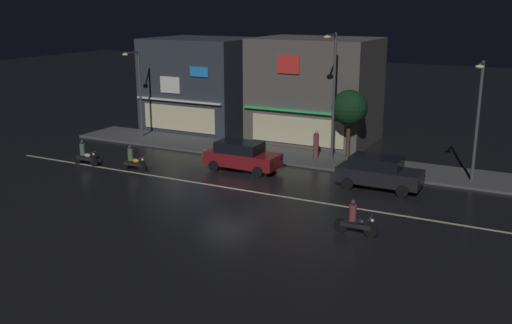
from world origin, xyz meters
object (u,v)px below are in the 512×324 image
object	(u,v)px
motorcycle_following	(84,155)
motorcycle_opposite_lane	(132,160)
parked_car_trailing	(379,172)
traffic_cone	(205,152)
streetlamp_west	(138,86)
parked_car_near_kerb	(242,156)
streetlamp_mid	(333,88)
pedestrian_on_sidewalk	(316,145)
streetlamp_east	(478,111)
motorcycle_lead	(355,220)

from	to	relation	value
motorcycle_following	motorcycle_opposite_lane	xyz separation A→B (m)	(3.32, 0.34, 0.00)
parked_car_trailing	traffic_cone	xyz separation A→B (m)	(-11.52, 1.38, -0.59)
motorcycle_opposite_lane	streetlamp_west	bearing A→B (deg)	131.10
parked_car_near_kerb	motorcycle_opposite_lane	distance (m)	6.32
streetlamp_mid	pedestrian_on_sidewalk	size ratio (longest dim) A/B	4.38
parked_car_near_kerb	parked_car_trailing	size ratio (longest dim) A/B	1.00
streetlamp_east	motorcycle_opposite_lane	size ratio (longest dim) A/B	3.36
streetlamp_west	parked_car_trailing	world-z (taller)	streetlamp_west
parked_car_near_kerb	motorcycle_following	distance (m)	9.49
pedestrian_on_sidewalk	motorcycle_opposite_lane	world-z (taller)	pedestrian_on_sidewalk
streetlamp_east	streetlamp_west	bearing A→B (deg)	178.24
streetlamp_west	traffic_cone	size ratio (longest dim) A/B	11.02
streetlamp_west	streetlamp_east	world-z (taller)	streetlamp_east
streetlamp_mid	motorcycle_following	size ratio (longest dim) A/B	3.98
streetlamp_west	streetlamp_east	size ratio (longest dim) A/B	0.95
streetlamp_mid	traffic_cone	bearing A→B (deg)	-163.56
motorcycle_following	traffic_cone	xyz separation A→B (m)	(5.32, 4.97, -0.36)
streetlamp_west	motorcycle_following	size ratio (longest dim) A/B	3.19
streetlamp_west	motorcycle_lead	bearing A→B (deg)	-28.16
streetlamp_mid	motorcycle_lead	distance (m)	12.04
streetlamp_west	motorcycle_opposite_lane	xyz separation A→B (m)	(4.80, -6.84, -3.15)
pedestrian_on_sidewalk	motorcycle_opposite_lane	bearing A→B (deg)	-28.87
parked_car_trailing	motorcycle_lead	xyz separation A→B (m)	(0.89, -6.68, -0.24)
parked_car_trailing	motorcycle_opposite_lane	xyz separation A→B (m)	(-13.51, -3.24, -0.24)
motorcycle_lead	traffic_cone	distance (m)	14.79
motorcycle_opposite_lane	traffic_cone	size ratio (longest dim) A/B	3.45
streetlamp_east	pedestrian_on_sidewalk	world-z (taller)	streetlamp_east
pedestrian_on_sidewalk	motorcycle_lead	world-z (taller)	pedestrian_on_sidewalk
streetlamp_mid	motorcycle_opposite_lane	distance (m)	12.40
pedestrian_on_sidewalk	streetlamp_east	bearing A→B (deg)	106.11
traffic_cone	streetlamp_mid	bearing A→B (deg)	16.44
pedestrian_on_sidewalk	traffic_cone	bearing A→B (deg)	-48.11
pedestrian_on_sidewalk	parked_car_near_kerb	world-z (taller)	pedestrian_on_sidewalk
streetlamp_west	parked_car_trailing	bearing A→B (deg)	-11.12
streetlamp_mid	traffic_cone	xyz separation A→B (m)	(-7.55, -2.23, -4.30)
streetlamp_mid	motorcycle_lead	size ratio (longest dim) A/B	3.98
parked_car_trailing	motorcycle_following	xyz separation A→B (m)	(-16.83, -3.58, -0.24)
motorcycle_lead	streetlamp_mid	bearing A→B (deg)	-65.37
traffic_cone	motorcycle_lead	bearing A→B (deg)	-33.02
parked_car_trailing	motorcycle_following	size ratio (longest dim) A/B	2.26
streetlamp_west	motorcycle_opposite_lane	distance (m)	8.94
streetlamp_mid	parked_car_trailing	xyz separation A→B (m)	(3.96, -3.61, -3.70)
streetlamp_mid	motorcycle_following	bearing A→B (deg)	-150.79
pedestrian_on_sidewalk	parked_car_trailing	xyz separation A→B (m)	(4.99, -3.80, -0.08)
streetlamp_mid	parked_car_trailing	distance (m)	6.52
streetlamp_west	pedestrian_on_sidewalk	world-z (taller)	streetlamp_west
parked_car_trailing	motorcycle_opposite_lane	world-z (taller)	parked_car_trailing
parked_car_near_kerb	motorcycle_following	bearing A→B (deg)	-159.56
parked_car_near_kerb	motorcycle_lead	bearing A→B (deg)	-35.98
streetlamp_mid	parked_car_trailing	world-z (taller)	streetlamp_mid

